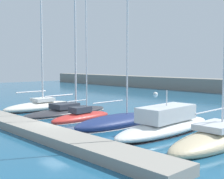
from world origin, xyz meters
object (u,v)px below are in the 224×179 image
(sailboat_navy_fourth, at_px, (117,121))
(motorboat_white_fifth, at_px, (166,124))
(mooring_buoy_white, at_px, (155,94))
(sailboat_red_third, at_px, (81,116))
(sailboat_ivory_nearest, at_px, (40,105))
(sailboat_sand_sixth, at_px, (220,137))
(sailboat_charcoal_second, at_px, (67,109))

(sailboat_navy_fourth, bearing_deg, motorboat_white_fifth, -76.61)
(motorboat_white_fifth, xyz_separation_m, mooring_buoy_white, (-18.28, 21.32, -0.55))
(sailboat_red_third, bearing_deg, mooring_buoy_white, 20.85)
(mooring_buoy_white, bearing_deg, sailboat_red_third, -65.89)
(sailboat_ivory_nearest, distance_m, sailboat_sand_sixth, 20.04)
(sailboat_ivory_nearest, distance_m, sailboat_red_third, 7.81)
(sailboat_ivory_nearest, bearing_deg, sailboat_red_third, -93.48)
(sailboat_red_third, distance_m, mooring_buoy_white, 25.09)
(sailboat_ivory_nearest, bearing_deg, sailboat_sand_sixth, -87.48)
(sailboat_red_third, relative_size, sailboat_sand_sixth, 0.68)
(sailboat_ivory_nearest, xyz_separation_m, sailboat_red_third, (7.80, -0.40, -0.16))
(sailboat_ivory_nearest, bearing_deg, sailboat_charcoal_second, -82.40)
(sailboat_charcoal_second, xyz_separation_m, sailboat_sand_sixth, (15.94, 0.49, -0.06))
(motorboat_white_fifth, bearing_deg, sailboat_sand_sixth, -93.96)
(sailboat_sand_sixth, height_order, mooring_buoy_white, sailboat_sand_sixth)
(sailboat_charcoal_second, height_order, sailboat_red_third, sailboat_charcoal_second)
(sailboat_charcoal_second, height_order, motorboat_white_fifth, sailboat_charcoal_second)
(sailboat_ivory_nearest, distance_m, motorboat_white_fifth, 15.88)
(sailboat_navy_fourth, height_order, sailboat_sand_sixth, sailboat_sand_sixth)
(sailboat_navy_fourth, relative_size, mooring_buoy_white, 19.90)
(sailboat_charcoal_second, height_order, mooring_buoy_white, sailboat_charcoal_second)
(motorboat_white_fifth, height_order, sailboat_sand_sixth, sailboat_sand_sixth)
(sailboat_navy_fourth, bearing_deg, sailboat_charcoal_second, 86.18)
(motorboat_white_fifth, height_order, mooring_buoy_white, motorboat_white_fifth)
(sailboat_red_third, xyz_separation_m, sailboat_navy_fourth, (3.93, 0.55, 0.04))
(sailboat_navy_fourth, distance_m, motorboat_white_fifth, 4.24)
(sailboat_navy_fourth, xyz_separation_m, mooring_buoy_white, (-14.17, 22.35, -0.35))
(sailboat_navy_fourth, height_order, mooring_buoy_white, sailboat_navy_fourth)
(sailboat_red_third, xyz_separation_m, sailboat_sand_sixth, (12.21, 1.47, 0.08))
(sailboat_charcoal_second, bearing_deg, sailboat_sand_sixth, -90.29)
(sailboat_red_third, height_order, sailboat_sand_sixth, sailboat_sand_sixth)
(sailboat_charcoal_second, distance_m, sailboat_navy_fourth, 7.67)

